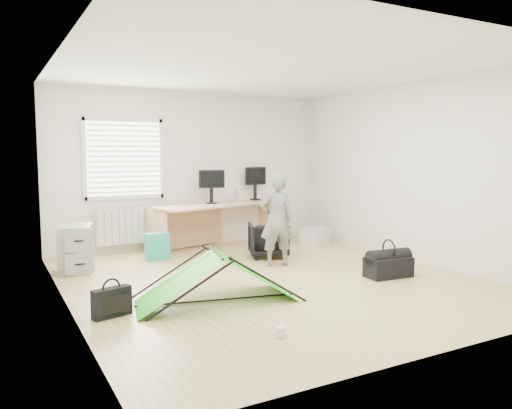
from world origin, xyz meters
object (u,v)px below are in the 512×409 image
monitor_right (255,188)px  laptop_bag (112,302)px  office_chair (268,240)px  desk (218,226)px  person (276,220)px  filing_cabinet (76,249)px  thermos (236,195)px  duffel_bag (388,267)px  kite (216,277)px  storage_crate (315,236)px  monitor_left (211,191)px

monitor_right → laptop_bag: bearing=-149.2°
monitor_right → office_chair: 1.63m
desk → person: (0.18, -1.69, 0.29)m
filing_cabinet → laptop_bag: size_ratio=1.64×
thermos → duffel_bag: size_ratio=0.36×
office_chair → kite: 2.46m
filing_cabinet → duffel_bag: bearing=-16.3°
desk → duffel_bag: bearing=-85.5°
thermos → storage_crate: 1.62m
desk → storage_crate: size_ratio=4.40×
desk → monitor_left: 0.61m
kite → laptop_bag: kite is taller
duffel_bag → kite: bearing=-176.9°
laptop_bag → duffel_bag: laptop_bag is taller
monitor_left → duffel_bag: (1.24, -3.04, -0.85)m
office_chair → person: person is taller
desk → monitor_right: (0.89, 0.28, 0.61)m
desk → storage_crate: bearing=-33.1°
filing_cabinet → monitor_left: size_ratio=1.46×
office_chair → person: (-0.21, -0.60, 0.41)m
filing_cabinet → monitor_left: (2.37, 0.75, 0.66)m
kite → duffel_bag: kite is taller
filing_cabinet → office_chair: 2.87m
filing_cabinet → kite: bearing=-46.3°
laptop_bag → kite: bearing=-16.6°
kite → storage_crate: kite is taller
filing_cabinet → storage_crate: 4.17m
office_chair → kite: size_ratio=0.33×
filing_cabinet → monitor_right: size_ratio=1.38×
kite → storage_crate: (3.02, 2.38, -0.13)m
thermos → person: 1.90m
monitor_right → thermos: (-0.45, -0.10, -0.11)m
person → storage_crate: person is taller
person → kite: person is taller
monitor_left → monitor_right: (0.98, 0.21, 0.01)m
filing_cabinet → monitor_right: monitor_right is taller
office_chair → laptop_bag: size_ratio=1.51×
storage_crate → duffel_bag: (-0.56, -2.47, -0.01)m
office_chair → duffel_bag: office_chair is taller
filing_cabinet → person: person is taller
storage_crate → duffel_bag: size_ratio=0.84×
laptop_bag → duffel_bag: (3.60, -0.12, -0.02)m
duffel_bag → person: bearing=132.5°
storage_crate → laptop_bag: bearing=-150.5°
person → desk: bearing=-72.1°
thermos → kite: thermos is taller
monitor_left → storage_crate: size_ratio=0.87×
person → duffel_bag: 1.70m
storage_crate → laptop_bag: (-4.16, -2.35, 0.01)m
storage_crate → desk: bearing=163.6°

